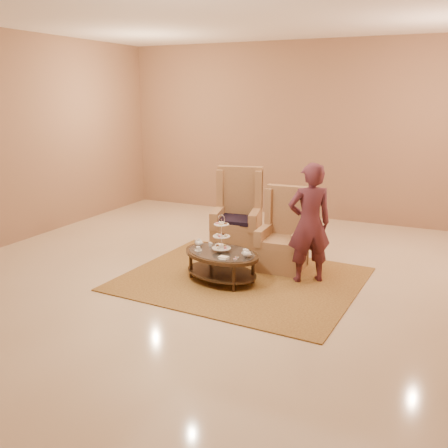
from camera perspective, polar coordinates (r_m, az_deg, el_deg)
The scene contains 9 objects.
ground at distance 6.95m, azimuth 0.06°, elevation -6.31°, with size 8.00×8.00×0.00m, color beige.
ceiling at distance 6.95m, azimuth 0.06°, elevation -6.31°, with size 8.00×8.00×0.02m, color white.
wall_back at distance 10.28m, azimuth 9.69°, elevation 10.39°, with size 8.00×0.04×3.50m, color #9C7255.
wall_left at distance 8.97m, azimuth -24.06°, elevation 8.72°, with size 0.04×8.00×3.50m, color #9C7255.
rug at distance 6.94m, azimuth 2.01°, elevation -6.27°, with size 3.23×2.74×0.02m.
tea_table at distance 6.76m, azimuth -0.29°, elevation -3.84°, with size 1.29×1.05×0.94m.
armchair_left at distance 8.05m, azimuth 1.57°, elevation 0.07°, with size 0.88×0.90×1.35m.
armchair_right at distance 7.32m, azimuth 6.85°, elevation -2.00°, with size 0.66×0.69×1.19m.
person at distance 6.72m, azimuth 9.73°, elevation 0.04°, with size 0.71×0.66×1.63m.
Camera 1 is at (2.74, -5.87, 2.50)m, focal length 40.00 mm.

